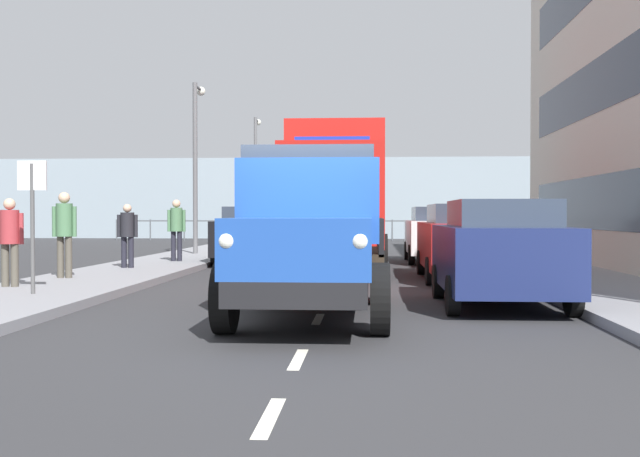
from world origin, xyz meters
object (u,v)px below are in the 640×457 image
Objects in this scene: car_white_kerbside_2 at (437,234)px; lamp_post_promenade at (196,151)px; street_sign at (32,203)px; lamp_post_far at (256,167)px; car_red_kerbside_1 at (462,241)px; pedestrian_couple_b at (176,225)px; truck_vintage_blue at (310,237)px; pedestrian_in_dark_coat at (127,231)px; car_silver_oppositeside_1 at (274,230)px; lorry_cargo_red at (337,193)px; pedestrian_with_bag at (10,235)px; car_black_oppositeside_0 at (252,234)px; pedestrian_strolling at (64,227)px; car_navy_kerbside_near at (499,251)px.

lamp_post_promenade reaches higher than car_white_kerbside_2.
lamp_post_far is at bearing -89.58° from street_sign.
pedestrian_couple_b is (7.64, -3.97, 0.30)m from car_red_kerbside_1.
truck_vintage_blue is 9.49m from pedestrian_in_dark_coat.
car_silver_oppositeside_1 is at bearing -105.32° from pedestrian_in_dark_coat.
lorry_cargo_red reaches higher than car_silver_oppositeside_1.
car_white_kerbside_2 and car_silver_oppositeside_1 have the same top height.
pedestrian_with_bag is 7.80m from pedestrian_couple_b.
lorry_cargo_red is 1.40× the size of lamp_post_promenade.
pedestrian_in_dark_coat is (2.54, 3.86, 0.19)m from car_black_oppositeside_0.
pedestrian_in_dark_coat is 2.79m from pedestrian_couple_b.
pedestrian_strolling is at bearing 83.40° from pedestrian_in_dark_coat.
car_black_oppositeside_0 is 2.29× the size of pedestrian_strolling.
lorry_cargo_red is at bearing 143.39° from car_black_oppositeside_0.
pedestrian_strolling is at bearing 43.24° from car_white_kerbside_2.
car_silver_oppositeside_1 is 2.64× the size of pedestrian_with_bag.
pedestrian_couple_b is 0.79× the size of street_sign.
car_white_kerbside_2 is 5.75m from car_black_oppositeside_0.
car_navy_kerbside_near is at bearing 110.13° from lorry_cargo_red.
pedestrian_in_dark_coat is at bearing -56.43° from truck_vintage_blue.
car_black_oppositeside_0 is at bearing -60.77° from car_navy_kerbside_near.
pedestrian_couple_b reaches higher than car_red_kerbside_1.
truck_vintage_blue reaches higher than pedestrian_with_bag.
car_black_oppositeside_0 is at bearing 127.34° from lamp_post_promenade.
pedestrian_with_bag is 1.64m from street_sign.
car_white_kerbside_2 is at bearing -124.90° from street_sign.
lorry_cargo_red reaches higher than car_black_oppositeside_0.
car_black_oppositeside_0 is at bearing -102.01° from street_sign.
car_black_oppositeside_0 is 2.53× the size of pedestrian_with_bag.
pedestrian_couple_b is 4.99m from lamp_post_promenade.
lorry_cargo_red is at bearing -46.39° from car_red_kerbside_1.
street_sign is (4.81, 8.04, -0.39)m from lorry_cargo_red.
car_white_kerbside_2 is at bearing -148.68° from pedestrian_in_dark_coat.
pedestrian_in_dark_coat is at bearing 56.72° from car_black_oppositeside_0.
pedestrian_with_bag is 0.73× the size of street_sign.
pedestrian_in_dark_coat is at bearing 78.88° from pedestrian_couple_b.
pedestrian_with_bag is at bearing 49.82° from lorry_cargo_red.
pedestrian_couple_b reaches higher than pedestrian_with_bag.
car_white_kerbside_2 is 2.51× the size of pedestrian_in_dark_coat.
car_red_kerbside_1 is (0.00, -4.98, 0.00)m from car_navy_kerbside_near.
car_black_oppositeside_0 is 2.31m from pedestrian_couple_b.
car_silver_oppositeside_1 is 2.39× the size of pedestrian_strolling.
pedestrian_strolling is at bearing -96.80° from pedestrian_with_bag.
car_red_kerbside_1 is 11.88m from lamp_post_promenade.
truck_vintage_blue reaches higher than pedestrian_in_dark_coat.
street_sign is (7.77, 11.14, 0.79)m from car_white_kerbside_2.
pedestrian_with_bag reaches higher than car_white_kerbside_2.
lorry_cargo_red is 1.82× the size of car_red_kerbside_1.
pedestrian_strolling is (5.56, 4.92, -0.85)m from lorry_cargo_red.
car_black_oppositeside_0 is (2.71, -11.77, -0.28)m from truck_vintage_blue.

